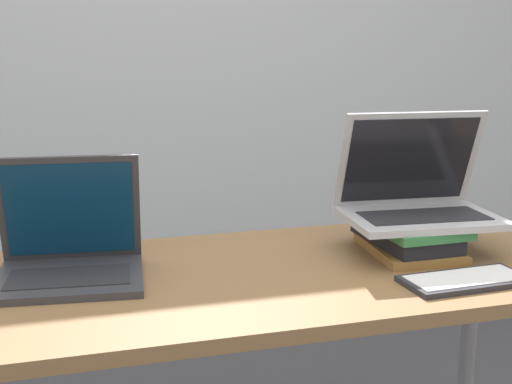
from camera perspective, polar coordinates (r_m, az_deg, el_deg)
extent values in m
cube|color=silver|center=(3.13, -8.54, 13.60)|extent=(8.00, 0.05, 2.70)
cube|color=brown|center=(1.60, 0.65, -6.82)|extent=(1.55, 0.66, 0.03)
cylinder|color=gray|center=(2.26, 16.54, -11.86)|extent=(0.05, 0.05, 0.73)
cube|color=#333338|center=(1.57, -14.68, -6.71)|extent=(0.33, 0.29, 0.02)
cube|color=#232328|center=(1.55, -14.75, -6.57)|extent=(0.26, 0.16, 0.00)
cube|color=#333338|center=(1.62, -14.69, -1.31)|extent=(0.31, 0.12, 0.25)
cube|color=#0A2D4C|center=(1.61, -14.70, -1.39)|extent=(0.28, 0.10, 0.22)
cube|color=olive|center=(1.76, 12.16, -4.43)|extent=(0.21, 0.28, 0.02)
cube|color=black|center=(1.76, 11.85, -3.43)|extent=(0.16, 0.28, 0.04)
cube|color=#33753D|center=(1.75, 12.24, -2.59)|extent=(0.19, 0.28, 0.02)
cube|color=#B2B2B7|center=(1.74, 13.04, -2.03)|extent=(0.38, 0.29, 0.02)
cube|color=#232328|center=(1.73, 13.27, -1.86)|extent=(0.30, 0.16, 0.00)
cube|color=#B2B2B7|center=(1.79, 12.14, 2.57)|extent=(0.36, 0.13, 0.24)
cube|color=black|center=(1.79, 12.19, 2.50)|extent=(0.33, 0.11, 0.21)
cube|color=#28282D|center=(1.57, 16.42, -6.81)|extent=(0.27, 0.14, 0.01)
cube|color=silver|center=(1.57, 16.44, -6.57)|extent=(0.25, 0.11, 0.00)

